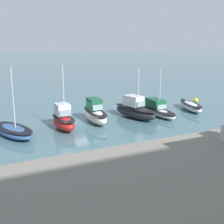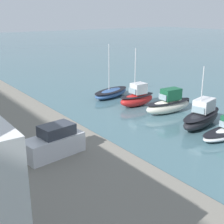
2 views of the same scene
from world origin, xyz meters
The scene contains 8 objects.
ground_plane centered at (0.00, 0.00, 0.00)m, with size 320.00×320.00×0.00m, color #476B75.
moored_boat_0 centered at (-15.59, 0.93, 0.59)m, with size 3.53×6.43×1.10m.
moored_boat_1 centered at (-9.88, 0.98, 0.73)m, with size 2.28×8.04×6.21m.
moored_boat_2 centered at (-6.45, 1.26, 1.06)m, with size 3.63×7.15×6.27m.
moored_boat_3 centered at (-1.26, 0.74, 1.05)m, with size 2.35×6.48×2.85m.
moored_boat_4 centered at (3.02, 1.93, 1.07)m, with size 2.03×5.07×7.14m.
moored_boat_5 centered at (8.40, 2.07, 0.58)m, with size 4.37×6.95×7.22m.
mooring_buoy_0 centered at (-19.80, -2.82, 0.35)m, with size 0.69×0.69×0.69m.
Camera 1 is at (12.74, 34.01, 10.09)m, focal length 50.00 mm.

